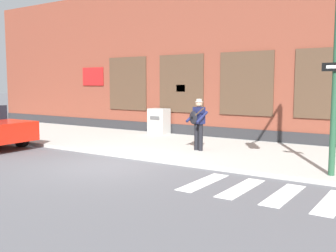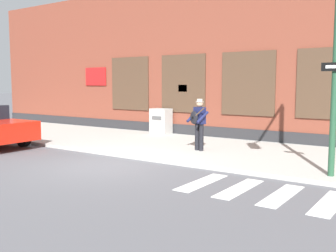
% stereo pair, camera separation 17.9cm
% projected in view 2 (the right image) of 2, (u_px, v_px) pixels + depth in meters
% --- Properties ---
extents(ground_plane, '(160.00, 160.00, 0.00)m').
position_uv_depth(ground_plane, '(108.00, 166.00, 11.20)').
color(ground_plane, '#56565B').
extents(sidewalk, '(28.00, 5.23, 0.12)m').
position_uv_depth(sidewalk, '(179.00, 146.00, 14.28)').
color(sidewalk, '#ADAAA3').
rests_on(sidewalk, ground).
extents(building_backdrop, '(28.00, 4.06, 6.69)m').
position_uv_depth(building_backdrop, '(235.00, 61.00, 17.69)').
color(building_backdrop, brown).
rests_on(building_backdrop, ground).
extents(crosswalk, '(5.20, 1.90, 0.01)m').
position_uv_depth(crosswalk, '(305.00, 199.00, 7.93)').
color(crosswalk, silver).
rests_on(crosswalk, ground).
extents(busker, '(0.72, 0.65, 1.71)m').
position_uv_depth(busker, '(199.00, 121.00, 12.95)').
color(busker, black).
rests_on(busker, sidewalk).
extents(traffic_light, '(0.61, 2.84, 5.69)m').
position_uv_depth(traffic_light, '(331.00, 3.00, 8.18)').
color(traffic_light, '#234C33').
rests_on(traffic_light, sidewalk).
extents(utility_box, '(0.83, 0.65, 1.12)m').
position_uv_depth(utility_box, '(161.00, 121.00, 17.32)').
color(utility_box, '#ADADA8').
rests_on(utility_box, sidewalk).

